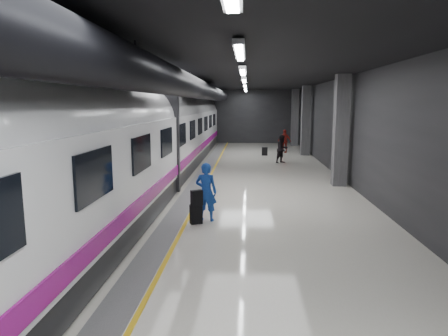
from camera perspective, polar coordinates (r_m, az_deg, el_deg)
name	(u,v)px	position (r m, az deg, el deg)	size (l,w,h in m)	color
ground	(226,195)	(14.85, 0.31, -3.81)	(40.00, 40.00, 0.00)	silver
platform_hall	(220,98)	(15.45, -0.56, 9.91)	(10.02, 40.02, 4.51)	black
train	(138,139)	(15.05, -12.16, 4.13)	(3.05, 38.00, 4.05)	black
traveler_main	(206,192)	(11.43, -2.57, -3.43)	(0.62, 0.40, 1.69)	#1746AD
suitcase_main	(196,214)	(11.29, -4.02, -6.60)	(0.33, 0.21, 0.54)	black
shoulder_bag	(197,198)	(11.14, -3.92, -4.25)	(0.32, 0.17, 0.42)	black
traveler_far_a	(282,149)	(22.90, 8.32, 2.70)	(0.78, 0.61, 1.60)	black
traveler_far_b	(284,141)	(27.87, 8.62, 3.83)	(0.94, 0.39, 1.60)	maroon
suitcase_far	(265,151)	(26.21, 5.82, 2.38)	(0.36, 0.23, 0.53)	black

